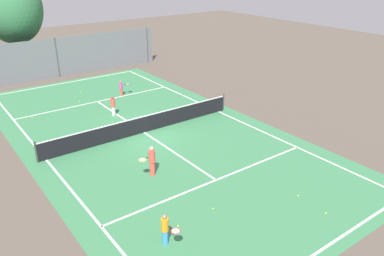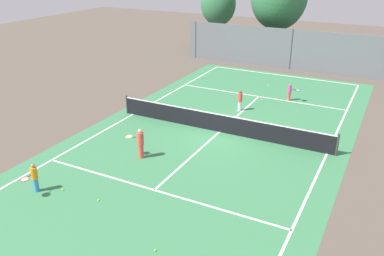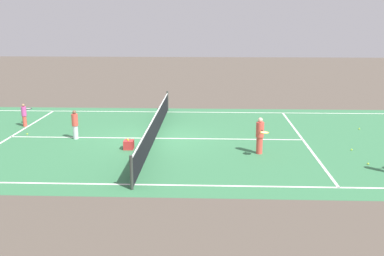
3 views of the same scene
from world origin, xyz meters
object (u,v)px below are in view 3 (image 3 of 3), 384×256
(player_3, at_px, (260,135))
(tennis_ball_5, at_px, (352,150))
(tennis_ball_0, at_px, (359,129))
(tennis_ball_3, at_px, (27,134))
(ball_crate, at_px, (129,145))
(player_0, at_px, (75,124))
(player_2, at_px, (24,114))
(tennis_ball_6, at_px, (368,164))

(player_3, bearing_deg, tennis_ball_5, -81.41)
(tennis_ball_0, xyz_separation_m, tennis_ball_5, (-3.42, 1.40, 0.00))
(tennis_ball_0, bearing_deg, tennis_ball_3, 95.76)
(player_3, relative_size, tennis_ball_0, 21.66)
(ball_crate, bearing_deg, player_3, -94.53)
(player_0, height_order, tennis_ball_0, player_0)
(player_3, bearing_deg, player_0, 76.65)
(tennis_ball_3, relative_size, tennis_ball_5, 1.00)
(player_2, height_order, tennis_ball_5, player_2)
(player_0, height_order, tennis_ball_6, player_0)
(player_3, relative_size, tennis_ball_6, 21.66)
(tennis_ball_0, height_order, tennis_ball_6, same)
(tennis_ball_6, bearing_deg, player_0, 75.35)
(tennis_ball_6, bearing_deg, tennis_ball_3, 75.45)
(player_3, distance_m, tennis_ball_0, 6.51)
(ball_crate, relative_size, tennis_ball_6, 6.45)
(tennis_ball_5, bearing_deg, player_2, 76.68)
(player_0, height_order, tennis_ball_5, player_0)
(player_0, xyz_separation_m, tennis_ball_6, (-3.01, -11.51, -0.61))
(tennis_ball_0, height_order, tennis_ball_5, same)
(ball_crate, xyz_separation_m, tennis_ball_5, (0.15, -8.88, -0.15))
(tennis_ball_0, relative_size, tennis_ball_6, 1.00)
(ball_crate, height_order, tennis_ball_6, ball_crate)
(player_3, xyz_separation_m, tennis_ball_5, (0.56, -3.71, -0.71))
(ball_crate, height_order, tennis_ball_3, ball_crate)
(tennis_ball_5, bearing_deg, tennis_ball_0, -22.24)
(player_2, bearing_deg, tennis_ball_0, -90.11)
(player_3, relative_size, tennis_ball_3, 21.66)
(player_0, distance_m, tennis_ball_3, 2.55)
(player_2, xyz_separation_m, ball_crate, (-3.60, -5.69, -0.40))
(tennis_ball_3, height_order, tennis_ball_5, same)
(player_3, distance_m, tennis_ball_6, 4.01)
(tennis_ball_0, bearing_deg, tennis_ball_5, 157.76)
(tennis_ball_5, bearing_deg, tennis_ball_3, 82.27)
(tennis_ball_5, bearing_deg, player_0, 83.64)
(tennis_ball_3, relative_size, tennis_ball_6, 1.00)
(player_2, distance_m, tennis_ball_5, 14.99)
(tennis_ball_3, bearing_deg, player_0, -104.08)
(player_0, relative_size, ball_crate, 2.97)
(ball_crate, bearing_deg, tennis_ball_5, -89.03)
(tennis_ball_3, height_order, tennis_ball_6, same)
(player_2, distance_m, tennis_ball_6, 15.53)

